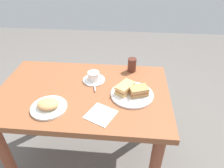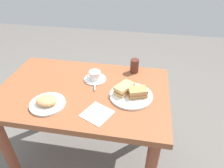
{
  "view_description": "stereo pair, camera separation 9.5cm",
  "coord_description": "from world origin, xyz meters",
  "px_view_note": "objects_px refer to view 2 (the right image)",
  "views": [
    {
      "loc": [
        -0.29,
        1.07,
        1.55
      ],
      "look_at": [
        -0.19,
        -0.05,
        0.76
      ],
      "focal_mm": 33.01,
      "sensor_mm": 36.0,
      "label": 1
    },
    {
      "loc": [
        -0.39,
        1.06,
        1.55
      ],
      "look_at": [
        -0.19,
        -0.05,
        0.76
      ],
      "focal_mm": 33.01,
      "sensor_mm": 36.0,
      "label": 2
    }
  ],
  "objects_px": {
    "sandwich_front": "(137,92)",
    "spoon": "(95,84)",
    "dining_table": "(84,104)",
    "drinking_glass": "(134,66)",
    "napkin": "(97,114)",
    "side_plate": "(48,104)",
    "sandwich_back": "(124,88)",
    "coffee_cup": "(95,75)",
    "sandwich_plate": "(131,96)",
    "coffee_saucer": "(95,79)"
  },
  "relations": [
    {
      "from": "sandwich_front",
      "to": "spoon",
      "type": "distance_m",
      "value": 0.3
    },
    {
      "from": "spoon",
      "to": "dining_table",
      "type": "bearing_deg",
      "value": 35.61
    },
    {
      "from": "drinking_glass",
      "to": "napkin",
      "type": "bearing_deg",
      "value": 71.15
    },
    {
      "from": "spoon",
      "to": "drinking_glass",
      "type": "height_order",
      "value": "drinking_glass"
    },
    {
      "from": "side_plate",
      "to": "sandwich_back",
      "type": "bearing_deg",
      "value": -156.68
    },
    {
      "from": "spoon",
      "to": "napkin",
      "type": "distance_m",
      "value": 0.28
    },
    {
      "from": "dining_table",
      "to": "sandwich_back",
      "type": "distance_m",
      "value": 0.33
    },
    {
      "from": "coffee_cup",
      "to": "napkin",
      "type": "bearing_deg",
      "value": 105.82
    },
    {
      "from": "dining_table",
      "to": "napkin",
      "type": "xyz_separation_m",
      "value": [
        -0.15,
        0.21,
        0.13
      ]
    },
    {
      "from": "napkin",
      "to": "sandwich_front",
      "type": "bearing_deg",
      "value": -137.88
    },
    {
      "from": "coffee_cup",
      "to": "sandwich_plate",
      "type": "bearing_deg",
      "value": 151.7
    },
    {
      "from": "sandwich_front",
      "to": "napkin",
      "type": "relative_size",
      "value": 0.89
    },
    {
      "from": "sandwich_plate",
      "to": "side_plate",
      "type": "relative_size",
      "value": 1.28
    },
    {
      "from": "dining_table",
      "to": "drinking_glass",
      "type": "distance_m",
      "value": 0.47
    },
    {
      "from": "sandwich_front",
      "to": "sandwich_plate",
      "type": "bearing_deg",
      "value": -0.44
    },
    {
      "from": "sandwich_plate",
      "to": "spoon",
      "type": "relative_size",
      "value": 2.79
    },
    {
      "from": "sandwich_back",
      "to": "drinking_glass",
      "type": "height_order",
      "value": "drinking_glass"
    },
    {
      "from": "side_plate",
      "to": "drinking_glass",
      "type": "bearing_deg",
      "value": -135.74
    },
    {
      "from": "dining_table",
      "to": "coffee_saucer",
      "type": "xyz_separation_m",
      "value": [
        -0.06,
        -0.13,
        0.14
      ]
    },
    {
      "from": "dining_table",
      "to": "sandwich_front",
      "type": "xyz_separation_m",
      "value": [
        -0.37,
        0.02,
        0.17
      ]
    },
    {
      "from": "coffee_saucer",
      "to": "coffee_cup",
      "type": "xyz_separation_m",
      "value": [
        0.0,
        -0.0,
        0.04
      ]
    },
    {
      "from": "sandwich_plate",
      "to": "sandwich_front",
      "type": "distance_m",
      "value": 0.05
    },
    {
      "from": "dining_table",
      "to": "drinking_glass",
      "type": "bearing_deg",
      "value": -138.65
    },
    {
      "from": "drinking_glass",
      "to": "dining_table",
      "type": "bearing_deg",
      "value": 41.35
    },
    {
      "from": "dining_table",
      "to": "sandwich_back",
      "type": "bearing_deg",
      "value": -179.55
    },
    {
      "from": "sandwich_back",
      "to": "coffee_cup",
      "type": "bearing_deg",
      "value": -29.09
    },
    {
      "from": "sandwich_plate",
      "to": "spoon",
      "type": "height_order",
      "value": "spoon"
    },
    {
      "from": "napkin",
      "to": "drinking_glass",
      "type": "relative_size",
      "value": 1.44
    },
    {
      "from": "dining_table",
      "to": "drinking_glass",
      "type": "height_order",
      "value": "drinking_glass"
    },
    {
      "from": "napkin",
      "to": "drinking_glass",
      "type": "xyz_separation_m",
      "value": [
        -0.17,
        -0.5,
        0.05
      ]
    },
    {
      "from": "spoon",
      "to": "drinking_glass",
      "type": "distance_m",
      "value": 0.34
    },
    {
      "from": "side_plate",
      "to": "napkin",
      "type": "relative_size",
      "value": 1.43
    },
    {
      "from": "sandwich_front",
      "to": "spoon",
      "type": "xyz_separation_m",
      "value": [
        0.29,
        -0.07,
        -0.03
      ]
    },
    {
      "from": "dining_table",
      "to": "spoon",
      "type": "xyz_separation_m",
      "value": [
        -0.07,
        -0.05,
        0.14
      ]
    },
    {
      "from": "sandwich_front",
      "to": "spoon",
      "type": "relative_size",
      "value": 1.35
    },
    {
      "from": "side_plate",
      "to": "drinking_glass",
      "type": "distance_m",
      "value": 0.68
    },
    {
      "from": "sandwich_front",
      "to": "dining_table",
      "type": "bearing_deg",
      "value": -3.06
    },
    {
      "from": "coffee_cup",
      "to": "napkin",
      "type": "relative_size",
      "value": 0.64
    },
    {
      "from": "spoon",
      "to": "side_plate",
      "type": "relative_size",
      "value": 0.46
    },
    {
      "from": "sandwich_front",
      "to": "napkin",
      "type": "xyz_separation_m",
      "value": [
        0.22,
        0.19,
        -0.04
      ]
    },
    {
      "from": "sandwich_front",
      "to": "coffee_cup",
      "type": "xyz_separation_m",
      "value": [
        0.31,
        -0.15,
        0.0
      ]
    },
    {
      "from": "sandwich_plate",
      "to": "drinking_glass",
      "type": "relative_size",
      "value": 2.64
    },
    {
      "from": "sandwich_back",
      "to": "drinking_glass",
      "type": "relative_size",
      "value": 1.43
    },
    {
      "from": "coffee_saucer",
      "to": "drinking_glass",
      "type": "relative_size",
      "value": 1.5
    },
    {
      "from": "sandwich_plate",
      "to": "coffee_cup",
      "type": "bearing_deg",
      "value": -28.3
    },
    {
      "from": "dining_table",
      "to": "napkin",
      "type": "relative_size",
      "value": 7.63
    },
    {
      "from": "coffee_saucer",
      "to": "spoon",
      "type": "height_order",
      "value": "spoon"
    },
    {
      "from": "sandwich_plate",
      "to": "napkin",
      "type": "height_order",
      "value": "sandwich_plate"
    },
    {
      "from": "sandwich_plate",
      "to": "coffee_cup",
      "type": "xyz_separation_m",
      "value": [
        0.27,
        -0.15,
        0.03
      ]
    },
    {
      "from": "sandwich_front",
      "to": "drinking_glass",
      "type": "distance_m",
      "value": 0.31
    }
  ]
}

